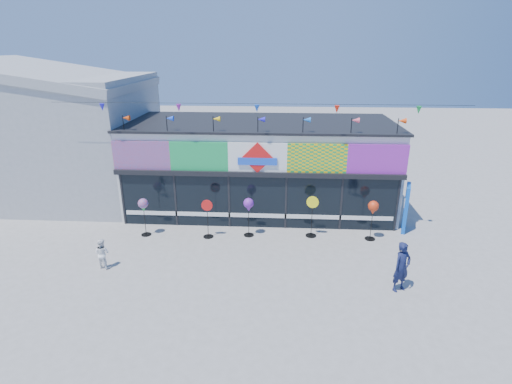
# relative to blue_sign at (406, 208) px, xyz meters

# --- Properties ---
(ground) EXTENTS (80.00, 80.00, 0.00)m
(ground) POSITION_rel_blue_sign_xyz_m (-6.21, -3.52, -1.00)
(ground) COLOR gray
(ground) RESTS_ON ground
(kite_shop) EXTENTS (16.00, 5.70, 5.31)m
(kite_shop) POSITION_rel_blue_sign_xyz_m (-6.21, 2.42, 1.04)
(kite_shop) COLOR silver
(kite_shop) RESTS_ON ground
(neighbour_building) EXTENTS (8.18, 7.20, 6.87)m
(neighbour_building) POSITION_rel_blue_sign_xyz_m (-16.21, 3.48, 2.20)
(neighbour_building) COLOR #9FA2A5
(neighbour_building) RESTS_ON ground
(blue_sign) EXTENTS (0.44, 1.00, 2.00)m
(blue_sign) POSITION_rel_blue_sign_xyz_m (0.00, 0.00, 0.00)
(blue_sign) COLOR blue
(blue_sign) RESTS_ON ground
(spinner_0) EXTENTS (0.41, 0.41, 1.60)m
(spinner_0) POSITION_rel_blue_sign_xyz_m (-10.75, -1.16, 0.28)
(spinner_0) COLOR black
(spinner_0) RESTS_ON ground
(spinner_1) EXTENTS (0.46, 0.41, 1.62)m
(spinner_1) POSITION_rel_blue_sign_xyz_m (-8.15, -1.19, -0.15)
(spinner_1) COLOR black
(spinner_1) RESTS_ON ground
(spinner_2) EXTENTS (0.41, 0.41, 1.64)m
(spinner_2) POSITION_rel_blue_sign_xyz_m (-6.51, -0.95, 0.31)
(spinner_2) COLOR black
(spinner_2) RESTS_ON ground
(spinner_3) EXTENTS (0.49, 0.44, 1.74)m
(spinner_3) POSITION_rel_blue_sign_xyz_m (-3.95, -0.85, -0.09)
(spinner_3) COLOR black
(spinner_3) RESTS_ON ground
(spinner_4) EXTENTS (0.42, 0.42, 1.65)m
(spinner_4) POSITION_rel_blue_sign_xyz_m (-1.59, -1.00, 0.32)
(spinner_4) COLOR black
(spinner_4) RESTS_ON ground
(adult_man) EXTENTS (0.72, 0.64, 1.66)m
(adult_man) POSITION_rel_blue_sign_xyz_m (-1.41, -4.56, -0.17)
(adult_man) COLOR #141A3F
(adult_man) RESTS_ON ground
(child) EXTENTS (0.60, 0.44, 1.10)m
(child) POSITION_rel_blue_sign_xyz_m (-11.42, -3.78, -0.46)
(child) COLOR white
(child) RESTS_ON ground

